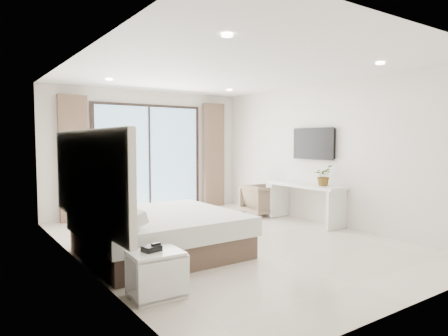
{
  "coord_description": "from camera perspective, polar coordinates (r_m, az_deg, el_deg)",
  "views": [
    {
      "loc": [
        -3.68,
        -5.18,
        1.62
      ],
      "look_at": [
        0.19,
        0.4,
        1.14
      ],
      "focal_mm": 32.0,
      "sensor_mm": 36.0,
      "label": 1
    }
  ],
  "objects": [
    {
      "name": "plant",
      "position": [
        7.64,
        13.97,
        -1.35
      ],
      "size": [
        0.47,
        0.49,
        0.3
      ],
      "primitive_type": "imported",
      "rotation": [
        0.0,
        0.0,
        0.39
      ],
      "color": "#33662D",
      "rests_on": "console_desk"
    },
    {
      "name": "bed",
      "position": [
        5.78,
        -9.24,
        -9.19
      ],
      "size": [
        2.08,
        1.98,
        0.72
      ],
      "color": "brown",
      "rests_on": "ground"
    },
    {
      "name": "room_shell",
      "position": [
        6.87,
        -4.28,
        3.69
      ],
      "size": [
        4.62,
        6.22,
        2.72
      ],
      "color": "silver",
      "rests_on": "ground"
    },
    {
      "name": "armchair",
      "position": [
        8.66,
        5.45,
        -4.36
      ],
      "size": [
        0.7,
        0.74,
        0.72
      ],
      "primitive_type": "imported",
      "rotation": [
        0.0,
        0.0,
        1.51
      ],
      "color": "#827455",
      "rests_on": "ground"
    },
    {
      "name": "phone",
      "position": [
        4.24,
        -10.32,
        -11.24
      ],
      "size": [
        0.2,
        0.17,
        0.06
      ],
      "primitive_type": "cube",
      "rotation": [
        0.0,
        0.0,
        0.2
      ],
      "color": "black",
      "rests_on": "nightstand"
    },
    {
      "name": "console_desk",
      "position": [
        7.96,
        11.63,
        -3.66
      ],
      "size": [
        0.52,
        1.67,
        0.77
      ],
      "color": "white",
      "rests_on": "ground"
    },
    {
      "name": "ground",
      "position": [
        6.56,
        0.66,
        -10.28
      ],
      "size": [
        6.2,
        6.2,
        0.0
      ],
      "primitive_type": "plane",
      "color": "beige",
      "rests_on": "ground"
    },
    {
      "name": "nightstand",
      "position": [
        4.3,
        -9.7,
        -14.73
      ],
      "size": [
        0.54,
        0.46,
        0.47
      ],
      "rotation": [
        0.0,
        0.0,
        -0.06
      ],
      "color": "white",
      "rests_on": "ground"
    }
  ]
}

